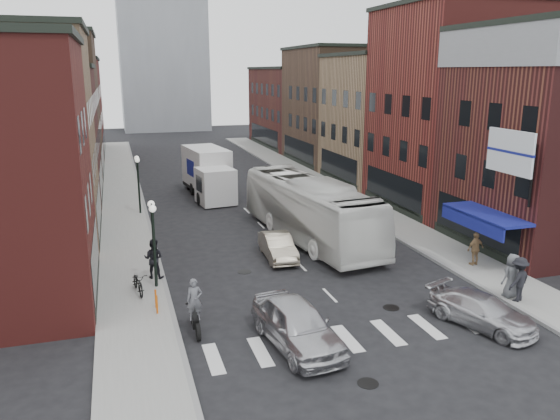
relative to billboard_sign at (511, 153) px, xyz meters
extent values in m
plane|color=black|center=(-8.59, -0.50, -6.13)|extent=(160.00, 160.00, 0.00)
cube|color=gray|center=(-17.09, 21.50, -6.06)|extent=(3.00, 74.00, 0.15)
cube|color=gray|center=(-0.09, 21.50, -6.06)|extent=(3.00, 74.00, 0.15)
cube|color=gray|center=(-15.59, 21.50, -6.13)|extent=(0.20, 74.00, 0.16)
cube|color=gray|center=(-1.59, 21.50, -6.13)|extent=(0.20, 74.00, 0.16)
cube|color=silver|center=(-8.59, -3.50, -6.13)|extent=(12.00, 2.20, 0.01)
cube|color=black|center=(-18.61, 4.00, -4.53)|extent=(0.08, 7.20, 2.20)
cube|color=#8E6F4E|center=(-23.59, 13.50, -0.13)|extent=(10.00, 10.00, 12.00)
cube|color=black|center=(-18.61, 13.50, -4.53)|extent=(0.08, 8.00, 2.20)
cube|color=#481A19|center=(-23.59, 23.50, -1.13)|extent=(10.00, 10.00, 10.00)
cube|color=black|center=(-18.61, 23.50, -4.53)|extent=(0.08, 8.00, 2.20)
cube|color=black|center=(-23.59, 23.50, 4.02)|extent=(10.30, 10.20, 0.30)
cube|color=#4A3425|center=(-23.59, 34.50, 0.37)|extent=(10.00, 12.00, 13.00)
cube|color=black|center=(-18.61, 34.50, -4.53)|extent=(0.08, 9.60, 2.20)
cube|color=black|center=(-23.59, 34.50, 7.02)|extent=(10.30, 12.20, 0.30)
cube|color=maroon|center=(-23.59, 48.50, -0.63)|extent=(10.00, 16.00, 11.00)
cube|color=black|center=(-18.61, 48.50, -4.53)|extent=(0.08, 12.80, 2.20)
cube|color=black|center=(-23.59, 48.50, 5.02)|extent=(10.30, 16.20, 0.30)
cube|color=#481A19|center=(6.41, 4.00, -0.13)|extent=(10.00, 9.00, 12.00)
cube|color=black|center=(1.43, 4.00, -4.53)|extent=(0.08, 7.20, 2.20)
cube|color=maroon|center=(6.41, 13.50, 0.87)|extent=(10.00, 10.00, 14.00)
cube|color=black|center=(1.43, 13.50, -4.53)|extent=(0.08, 8.00, 2.20)
cube|color=black|center=(6.41, 13.50, 8.02)|extent=(10.30, 10.20, 0.30)
cube|color=#8E6F4E|center=(6.41, 23.50, -0.63)|extent=(10.00, 10.00, 11.00)
cube|color=black|center=(1.43, 23.50, -4.53)|extent=(0.08, 8.00, 2.20)
cube|color=black|center=(6.41, 23.50, 5.02)|extent=(10.30, 10.20, 0.30)
cube|color=#4A3425|center=(6.41, 34.50, -0.13)|extent=(10.00, 12.00, 12.00)
cube|color=black|center=(1.43, 34.50, -4.53)|extent=(0.08, 9.60, 2.20)
cube|color=black|center=(6.41, 34.50, 6.02)|extent=(10.30, 12.20, 0.30)
cube|color=#481A19|center=(6.41, 48.50, -1.13)|extent=(10.00, 16.00, 10.00)
cube|color=black|center=(1.43, 48.50, -4.53)|extent=(0.08, 12.80, 2.20)
cube|color=black|center=(6.41, 48.50, 4.02)|extent=(10.30, 16.20, 0.30)
cube|color=navy|center=(0.51, 2.00, -3.43)|extent=(1.80, 5.00, 0.15)
cube|color=navy|center=(-0.34, 2.00, -3.78)|extent=(0.10, 5.00, 0.70)
cylinder|color=black|center=(1.31, 0.00, -1.13)|extent=(0.12, 0.12, 3.00)
cylinder|color=black|center=(0.61, 0.00, 0.07)|extent=(1.40, 0.08, 0.08)
cube|color=silver|center=(-0.09, 0.00, 0.07)|extent=(0.12, 3.00, 2.00)
cylinder|color=black|center=(-15.99, 3.50, -4.13)|extent=(0.14, 0.14, 4.00)
cylinder|color=black|center=(-15.99, 3.50, -2.13)|extent=(0.06, 0.90, 0.06)
sphere|color=white|center=(-15.99, 3.05, -2.18)|extent=(0.32, 0.32, 0.32)
sphere|color=white|center=(-15.99, 3.95, -2.18)|extent=(0.32, 0.32, 0.32)
cylinder|color=black|center=(-15.99, 17.50, -4.13)|extent=(0.14, 0.14, 4.00)
cylinder|color=black|center=(-15.99, 17.50, -2.13)|extent=(0.06, 0.90, 0.06)
sphere|color=white|center=(-15.99, 17.05, -2.18)|extent=(0.32, 0.32, 0.32)
sphere|color=white|center=(-15.99, 17.95, -2.18)|extent=(0.32, 0.32, 0.32)
cylinder|color=#D8590C|center=(-16.19, 0.50, -5.58)|extent=(0.08, 0.08, 0.80)
cylinder|color=#D8590C|center=(-16.19, 1.10, -5.58)|extent=(0.08, 0.08, 0.80)
cube|color=silver|center=(-10.36, 19.01, -4.70)|extent=(2.88, 3.06, 2.65)
cube|color=black|center=(-10.36, 19.01, -4.44)|extent=(2.76, 1.81, 1.16)
cube|color=silver|center=(-10.36, 23.03, -3.91)|extent=(3.35, 5.81, 3.07)
cube|color=navy|center=(-10.36, 23.03, -3.91)|extent=(2.94, 2.45, 1.27)
cube|color=black|center=(-10.36, 22.82, -5.66)|extent=(3.21, 7.13, 0.37)
cylinder|color=black|center=(-11.58, 19.22, -5.66)|extent=(0.30, 0.95, 0.95)
cylinder|color=black|center=(-9.14, 19.22, -5.66)|extent=(0.30, 0.95, 0.95)
cylinder|color=black|center=(-11.58, 22.82, -5.66)|extent=(0.30, 0.95, 0.95)
cylinder|color=black|center=(-9.14, 22.82, -5.66)|extent=(0.30, 0.95, 0.95)
cylinder|color=black|center=(-11.58, 24.94, -5.66)|extent=(0.30, 0.95, 0.95)
cylinder|color=black|center=(-9.14, 24.94, -5.66)|extent=(0.30, 0.95, 0.95)
cylinder|color=black|center=(-14.89, -0.50, -5.80)|extent=(0.14, 0.66, 0.66)
cylinder|color=black|center=(-14.89, -1.99, -5.80)|extent=(0.14, 0.66, 0.66)
cube|color=black|center=(-14.89, -1.24, -5.58)|extent=(0.34, 1.21, 0.35)
cube|color=black|center=(-14.89, -0.69, -5.19)|extent=(0.55, 0.10, 0.06)
imported|color=#57585F|center=(-14.89, -1.34, -4.76)|extent=(0.63, 0.44, 1.64)
imported|color=silver|center=(-6.60, 8.79, -4.29)|extent=(4.59, 13.52, 3.69)
imported|color=silver|center=(-11.49, -3.45, -5.28)|extent=(2.63, 5.21, 1.70)
imported|color=#C0B39B|center=(-9.39, 5.99, -5.47)|extent=(1.64, 4.11, 1.33)
imported|color=silver|center=(-4.01, -4.04, -5.50)|extent=(3.26, 4.74, 1.28)
imported|color=black|center=(-16.81, 2.95, -5.50)|extent=(0.92, 1.91, 0.96)
imported|color=black|center=(-15.99, 4.63, -5.02)|extent=(1.07, 0.86, 1.93)
imported|color=black|center=(-1.19, -2.70, -5.00)|extent=(1.41, 1.05, 1.96)
imported|color=olive|center=(-0.17, 1.68, -5.12)|extent=(1.08, 0.64, 1.73)
imported|color=#585A5F|center=(-1.19, -2.24, -5.00)|extent=(1.06, 0.80, 1.96)
camera|label=1|loc=(-17.36, -20.67, 3.67)|focal=35.00mm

